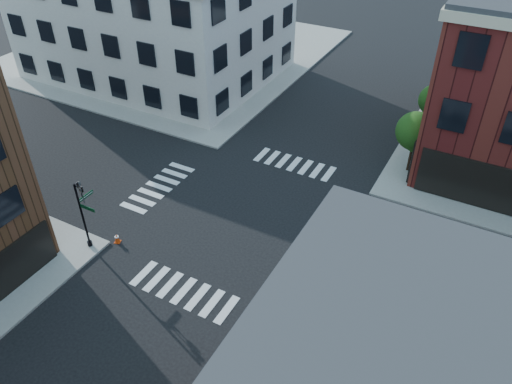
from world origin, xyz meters
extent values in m
plane|color=black|center=(0.00, 0.00, 0.00)|extent=(120.00, 120.00, 0.00)
cube|color=gray|center=(-21.00, 21.00, 0.07)|extent=(30.00, 30.00, 0.15)
cube|color=silver|center=(-19.00, 16.00, 5.50)|extent=(22.00, 16.00, 11.00)
cylinder|color=black|center=(7.50, 10.00, 0.89)|extent=(0.18, 0.18, 1.47)
cylinder|color=black|center=(7.50, 10.00, 1.62)|extent=(0.12, 0.12, 1.47)
sphere|color=#17390F|center=(7.50, 10.00, 3.30)|extent=(2.69, 2.69, 2.69)
sphere|color=#17390F|center=(7.75, 9.90, 2.75)|extent=(1.85, 1.85, 1.85)
cylinder|color=black|center=(7.50, 16.00, 0.81)|extent=(0.18, 0.18, 1.33)
cylinder|color=black|center=(7.50, 16.00, 1.48)|extent=(0.12, 0.12, 1.33)
sphere|color=#17390F|center=(7.50, 16.00, 3.00)|extent=(2.43, 2.43, 2.43)
sphere|color=#17390F|center=(7.75, 15.90, 2.51)|extent=(1.67, 1.67, 1.67)
cylinder|color=black|center=(-6.80, -6.80, 2.30)|extent=(0.12, 0.12, 4.60)
cylinder|color=black|center=(-6.80, -6.80, 0.30)|extent=(0.28, 0.28, 0.30)
cube|color=#053819|center=(-6.25, -6.80, 3.15)|extent=(1.10, 0.03, 0.22)
cube|color=#053819|center=(-6.80, -6.25, 3.40)|extent=(0.03, 1.10, 0.22)
imported|color=black|center=(-6.45, -6.70, 3.90)|extent=(0.22, 0.18, 1.10)
imported|color=black|center=(-6.90, -6.45, 3.90)|extent=(0.18, 0.22, 1.10)
cube|color=silver|center=(13.59, -4.27, 2.38)|extent=(6.67, 3.08, 3.51)
cube|color=maroon|center=(13.64, -5.71, 2.38)|extent=(2.49, 0.14, 0.79)
cube|color=maroon|center=(13.53, -2.84, 2.38)|extent=(2.49, 0.14, 0.79)
cube|color=#ADAEB0|center=(9.29, -4.44, 1.76)|extent=(2.37, 2.80, 2.27)
cube|color=black|center=(8.21, -4.48, 2.15)|extent=(0.20, 2.15, 1.02)
cube|color=black|center=(12.23, -4.33, 0.57)|extent=(9.10, 1.48, 0.28)
cylinder|color=black|center=(9.33, -5.63, 0.57)|extent=(1.15, 0.44, 1.13)
cylinder|color=black|center=(9.24, -3.25, 0.57)|extent=(1.15, 0.44, 1.13)
cylinder|color=black|center=(13.41, -5.47, 0.57)|extent=(1.15, 0.44, 1.13)
cylinder|color=black|center=(13.32, -3.09, 0.57)|extent=(1.15, 0.44, 1.13)
cube|color=red|center=(-5.70, -5.70, 0.02)|extent=(0.44, 0.44, 0.04)
cone|color=red|center=(-5.70, -5.70, 0.32)|extent=(0.41, 0.41, 0.64)
cylinder|color=white|center=(-5.70, -5.70, 0.41)|extent=(0.25, 0.25, 0.07)
camera|label=1|loc=(12.10, -21.15, 20.17)|focal=35.00mm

